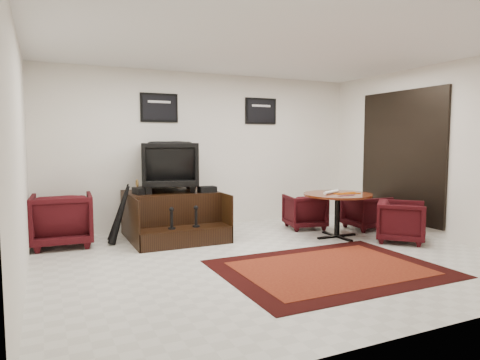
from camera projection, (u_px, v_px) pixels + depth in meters
name	position (u px, v px, depth m)	size (l,w,h in m)	color
ground	(273.00, 258.00, 5.78)	(6.00, 6.00, 0.00)	silver
room_shell	(296.00, 126.00, 5.90)	(6.02, 5.02, 2.81)	silver
area_rug	(330.00, 269.00, 5.26)	(2.67, 2.00, 0.01)	black
shine_podium	(172.00, 216.00, 7.02)	(1.44, 1.48, 0.74)	black
shine_chair	(169.00, 164.00, 7.07)	(0.89, 0.83, 0.91)	black
shoes_pair	(142.00, 191.00, 6.69)	(0.27, 0.32, 0.11)	black
polish_kit	(207.00, 189.00, 6.93)	(0.28, 0.19, 0.10)	black
umbrella_black	(120.00, 214.00, 6.49)	(0.34, 0.13, 0.92)	black
umbrella_hooked	(120.00, 212.00, 6.72)	(0.35, 0.13, 0.93)	black
armchair_side	(62.00, 217.00, 6.40)	(0.85, 0.80, 0.88)	black
meeting_table	(338.00, 199.00, 6.94)	(1.10, 1.10, 0.72)	#401609
table_chair_back	(305.00, 210.00, 7.70)	(0.66, 0.61, 0.68)	black
table_chair_window	(366.00, 210.00, 7.65)	(0.65, 0.61, 0.67)	black
table_chair_corner	(401.00, 220.00, 6.65)	(0.68, 0.64, 0.70)	black
paper_roll	(331.00, 192.00, 6.94)	(0.05, 0.05, 0.42)	white
table_clutter	(347.00, 194.00, 6.90)	(0.57, 0.30, 0.01)	#D4670B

